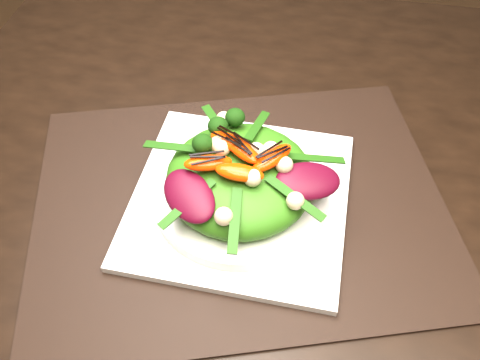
% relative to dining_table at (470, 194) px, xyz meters
% --- Properties ---
extents(dining_table, '(1.60, 0.90, 0.75)m').
position_rel_dining_table_xyz_m(dining_table, '(0.00, 0.00, 0.00)').
color(dining_table, black).
rests_on(dining_table, floor).
extents(placemat, '(0.62, 0.54, 0.00)m').
position_rel_dining_table_xyz_m(placemat, '(-0.30, -0.09, 0.02)').
color(placemat, black).
rests_on(placemat, dining_table).
extents(plate_base, '(0.28, 0.28, 0.01)m').
position_rel_dining_table_xyz_m(plate_base, '(-0.30, -0.09, 0.03)').
color(plate_base, silver).
rests_on(plate_base, placemat).
extents(salad_bowl, '(0.26, 0.26, 0.02)m').
position_rel_dining_table_xyz_m(salad_bowl, '(-0.30, -0.09, 0.04)').
color(salad_bowl, white).
rests_on(salad_bowl, plate_base).
extents(lettuce_mound, '(0.22, 0.22, 0.06)m').
position_rel_dining_table_xyz_m(lettuce_mound, '(-0.30, -0.09, 0.07)').
color(lettuce_mound, '#397515').
rests_on(lettuce_mound, salad_bowl).
extents(radicchio_leaf, '(0.09, 0.07, 0.02)m').
position_rel_dining_table_xyz_m(radicchio_leaf, '(-0.22, -0.10, 0.09)').
color(radicchio_leaf, '#420716').
rests_on(radicchio_leaf, lettuce_mound).
extents(orange_segment, '(0.06, 0.03, 0.01)m').
position_rel_dining_table_xyz_m(orange_segment, '(-0.32, -0.08, 0.11)').
color(orange_segment, '#FF3304').
rests_on(orange_segment, lettuce_mound).
extents(broccoli_floret, '(0.05, 0.05, 0.04)m').
position_rel_dining_table_xyz_m(broccoli_floret, '(-0.36, -0.05, 0.11)').
color(broccoli_floret, black).
rests_on(broccoli_floret, lettuce_mound).
extents(macadamia_nut, '(0.02, 0.02, 0.02)m').
position_rel_dining_table_xyz_m(macadamia_nut, '(-0.26, -0.12, 0.11)').
color(macadamia_nut, beige).
rests_on(macadamia_nut, lettuce_mound).
extents(balsamic_drizzle, '(0.05, 0.01, 0.00)m').
position_rel_dining_table_xyz_m(balsamic_drizzle, '(-0.32, -0.08, 0.12)').
color(balsamic_drizzle, black).
rests_on(balsamic_drizzle, orange_segment).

